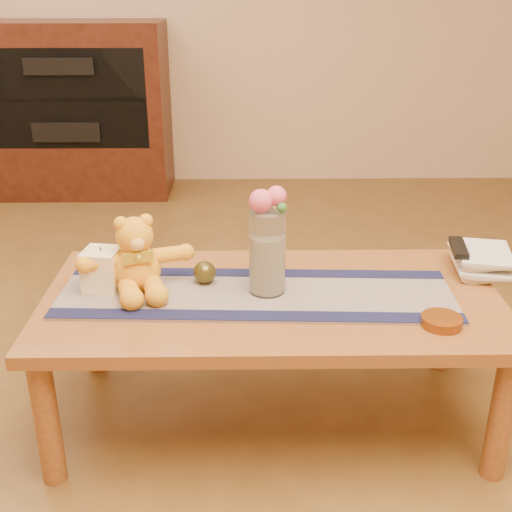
{
  "coord_description": "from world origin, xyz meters",
  "views": [
    {
      "loc": [
        -0.07,
        -1.77,
        1.35
      ],
      "look_at": [
        -0.05,
        0.0,
        0.58
      ],
      "focal_mm": 45.18,
      "sensor_mm": 36.0,
      "label": 1
    }
  ],
  "objects_px": {
    "teddy_bear": "(136,254)",
    "tv_remote": "(459,248)",
    "amber_dish": "(442,321)",
    "book_bottom": "(455,267)",
    "pillar_candle": "(102,269)",
    "bronze_ball": "(205,272)",
    "glass_vase": "(267,252)"
  },
  "relations": [
    {
      "from": "teddy_bear",
      "to": "book_bottom",
      "type": "bearing_deg",
      "value": -9.81
    },
    {
      "from": "glass_vase",
      "to": "amber_dish",
      "type": "height_order",
      "value": "glass_vase"
    },
    {
      "from": "teddy_bear",
      "to": "amber_dish",
      "type": "bearing_deg",
      "value": -32.28
    },
    {
      "from": "pillar_candle",
      "to": "book_bottom",
      "type": "height_order",
      "value": "pillar_candle"
    },
    {
      "from": "glass_vase",
      "to": "amber_dish",
      "type": "bearing_deg",
      "value": -23.41
    },
    {
      "from": "amber_dish",
      "to": "pillar_candle",
      "type": "bearing_deg",
      "value": 166.6
    },
    {
      "from": "teddy_bear",
      "to": "amber_dish",
      "type": "height_order",
      "value": "teddy_bear"
    },
    {
      "from": "teddy_bear",
      "to": "tv_remote",
      "type": "height_order",
      "value": "teddy_bear"
    },
    {
      "from": "tv_remote",
      "to": "amber_dish",
      "type": "xyz_separation_m",
      "value": [
        -0.15,
        -0.36,
        -0.07
      ]
    },
    {
      "from": "bronze_ball",
      "to": "tv_remote",
      "type": "bearing_deg",
      "value": 6.35
    },
    {
      "from": "teddy_bear",
      "to": "amber_dish",
      "type": "xyz_separation_m",
      "value": [
        0.88,
        -0.24,
        -0.11
      ]
    },
    {
      "from": "tv_remote",
      "to": "amber_dish",
      "type": "distance_m",
      "value": 0.4
    },
    {
      "from": "tv_remote",
      "to": "bronze_ball",
      "type": "bearing_deg",
      "value": -164.57
    },
    {
      "from": "pillar_candle",
      "to": "amber_dish",
      "type": "distance_m",
      "value": 1.02
    },
    {
      "from": "pillar_candle",
      "to": "book_bottom",
      "type": "relative_size",
      "value": 0.57
    },
    {
      "from": "teddy_bear",
      "to": "bronze_ball",
      "type": "height_order",
      "value": "teddy_bear"
    },
    {
      "from": "teddy_bear",
      "to": "amber_dish",
      "type": "distance_m",
      "value": 0.92
    },
    {
      "from": "pillar_candle",
      "to": "bronze_ball",
      "type": "distance_m",
      "value": 0.31
    },
    {
      "from": "book_bottom",
      "to": "tv_remote",
      "type": "distance_m",
      "value": 0.08
    },
    {
      "from": "teddy_bear",
      "to": "bronze_ball",
      "type": "relative_size",
      "value": 4.67
    },
    {
      "from": "pillar_candle",
      "to": "amber_dish",
      "type": "xyz_separation_m",
      "value": [
        0.99,
        -0.24,
        -0.06
      ]
    },
    {
      "from": "pillar_candle",
      "to": "bronze_ball",
      "type": "xyz_separation_m",
      "value": [
        0.31,
        0.03,
        -0.03
      ]
    },
    {
      "from": "pillar_candle",
      "to": "bronze_ball",
      "type": "bearing_deg",
      "value": 6.31
    },
    {
      "from": "glass_vase",
      "to": "tv_remote",
      "type": "distance_m",
      "value": 0.65
    },
    {
      "from": "teddy_bear",
      "to": "amber_dish",
      "type": "relative_size",
      "value": 2.91
    },
    {
      "from": "pillar_candle",
      "to": "teddy_bear",
      "type": "bearing_deg",
      "value": 0.92
    },
    {
      "from": "glass_vase",
      "to": "tv_remote",
      "type": "bearing_deg",
      "value": 13.66
    },
    {
      "from": "tv_remote",
      "to": "pillar_candle",
      "type": "bearing_deg",
      "value": -164.58
    },
    {
      "from": "teddy_bear",
      "to": "glass_vase",
      "type": "relative_size",
      "value": 1.28
    },
    {
      "from": "bronze_ball",
      "to": "amber_dish",
      "type": "relative_size",
      "value": 0.62
    },
    {
      "from": "teddy_bear",
      "to": "pillar_candle",
      "type": "relative_size",
      "value": 2.62
    },
    {
      "from": "glass_vase",
      "to": "bronze_ball",
      "type": "bearing_deg",
      "value": 162.51
    }
  ]
}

